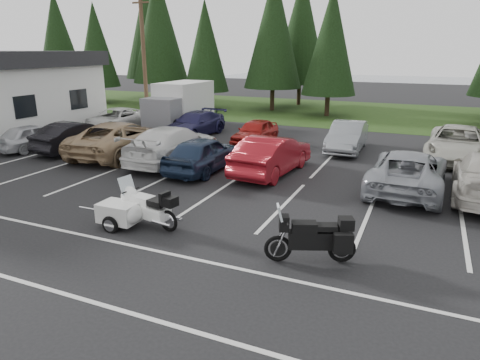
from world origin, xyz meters
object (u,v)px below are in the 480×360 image
object	(u,v)px
box_truck	(177,105)
car_far_1	(195,124)
car_near_4	(203,154)
car_near_6	(408,171)
car_near_0	(33,137)
car_near_3	(173,144)
car_near_5	(272,155)
car_far_0	(116,120)
car_near_2	(121,138)
cargo_trailer	(119,215)
utility_pole	(144,54)
car_far_4	(457,144)
car_far_2	(255,132)
adventure_motorcycle	(311,233)
car_far_3	(347,136)
touring_motorcycle	(147,203)
car_near_1	(77,136)

from	to	relation	value
box_truck	car_far_1	bearing A→B (deg)	-39.80
car_near_4	car_near_6	size ratio (longest dim) A/B	0.82
car_near_0	car_near_3	size ratio (longest dim) A/B	0.68
box_truck	car_near_6	bearing A→B (deg)	-28.66
car_near_5	car_far_0	bearing A→B (deg)	-18.30
car_near_2	cargo_trailer	xyz separation A→B (m)	(5.69, -7.23, -0.46)
utility_pole	car_near_3	bearing A→B (deg)	-48.06
car_near_5	utility_pole	bearing A→B (deg)	-28.10
utility_pole	car_near_0	xyz separation A→B (m)	(-1.36, -8.13, -4.03)
car_near_2	car_far_4	distance (m)	16.03
car_near_6	car_near_3	bearing A→B (deg)	1.55
car_far_2	car_far_4	xyz separation A→B (m)	(9.96, 0.53, 0.11)
car_near_5	cargo_trailer	bearing A→B (deg)	77.93
box_truck	adventure_motorcycle	xyz separation A→B (m)	(13.00, -14.96, -0.70)
car_near_4	car_far_1	world-z (taller)	car_near_4
car_near_3	car_far_3	size ratio (longest dim) A/B	1.29
car_near_3	car_far_2	distance (m)	5.55
box_truck	car_far_3	size ratio (longest dim) A/B	1.25
car_near_6	utility_pole	bearing A→B (deg)	-22.26
car_far_3	touring_motorcycle	bearing A→B (deg)	-107.53
car_near_0	car_near_6	size ratio (longest dim) A/B	0.72
car_far_4	touring_motorcycle	world-z (taller)	car_far_4
box_truck	car_near_3	size ratio (longest dim) A/B	0.97
car_far_0	cargo_trailer	world-z (taller)	car_far_0
car_far_3	car_far_4	distance (m)	5.07
touring_motorcycle	car_near_3	bearing A→B (deg)	125.30
car_near_0	touring_motorcycle	distance (m)	12.88
car_near_1	car_near_2	size ratio (longest dim) A/B	0.77
car_far_0	cargo_trailer	size ratio (longest dim) A/B	3.10
box_truck	car_near_3	bearing A→B (deg)	-59.32
box_truck	car_far_0	xyz separation A→B (m)	(-2.92, -2.65, -0.74)
car_far_2	car_far_3	world-z (taller)	car_far_3
car_near_4	car_far_0	world-z (taller)	car_near_4
car_near_5	adventure_motorcycle	world-z (taller)	car_near_5
car_near_1	cargo_trailer	size ratio (longest dim) A/B	2.82
car_near_0	cargo_trailer	world-z (taller)	car_near_0
car_near_2	car_near_4	xyz separation A→B (m)	(5.06, -0.92, -0.08)
car_near_6	car_far_4	world-z (taller)	car_far_4
car_near_1	car_near_6	bearing A→B (deg)	-175.68
car_near_6	car_far_1	distance (m)	13.69
cargo_trailer	car_near_1	bearing A→B (deg)	138.97
car_near_5	car_far_3	xyz separation A→B (m)	(2.11, 5.53, -0.07)
utility_pole	car_far_2	bearing A→B (deg)	-15.01
car_near_4	car_far_3	world-z (taller)	car_near_4
car_near_1	car_far_1	bearing A→B (deg)	-116.06
car_far_0	touring_motorcycle	world-z (taller)	car_far_0
utility_pole	car_far_3	xyz separation A→B (m)	(13.63, -1.92, -3.96)
car_near_0	car_near_6	xyz separation A→B (m)	(18.21, 0.52, 0.08)
box_truck	car_near_4	world-z (taller)	box_truck
utility_pole	car_far_1	size ratio (longest dim) A/B	1.83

